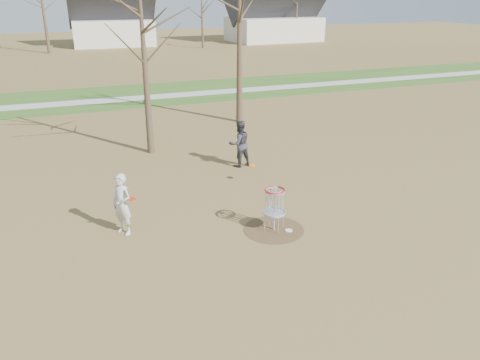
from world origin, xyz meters
The scene contains 11 objects.
ground centered at (0.00, 0.00, 0.00)m, with size 160.00×160.00×0.00m, color brown.
green_band centered at (0.00, 21.00, 0.01)m, with size 160.00×8.00×0.01m, color #2D5119.
footpath centered at (0.00, 20.00, 0.01)m, with size 160.00×1.50×0.01m, color #9E9E99.
dirt_circle centered at (0.00, 0.00, 0.01)m, with size 1.80×1.80×0.01m, color #47331E.
player_standing centered at (-4.16, 1.40, 0.91)m, with size 0.67×0.44×1.83m, color silver.
player_throwing centered at (1.01, 5.48, 0.94)m, with size 0.92×0.71×1.89m, color #353439.
disc_grounded centered at (0.38, -0.24, 0.02)m, with size 0.22×0.22×0.02m, color white.
discs_in_play centered at (-1.45, 2.40, 0.93)m, with size 4.88×2.66×0.49m.
disc_golf_basket centered at (0.00, 0.00, 0.91)m, with size 0.64×0.64×1.35m.
bare_trees centered at (1.78, 35.79, 5.35)m, with size 52.62×44.98×9.00m.
houses_row centered at (4.32, 52.56, 3.52)m, with size 56.51×10.01×7.26m.
Camera 1 is at (-5.36, -11.15, 6.58)m, focal length 35.00 mm.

